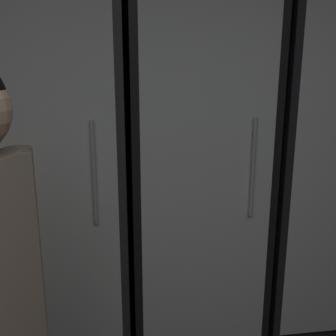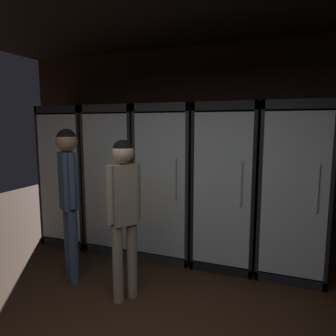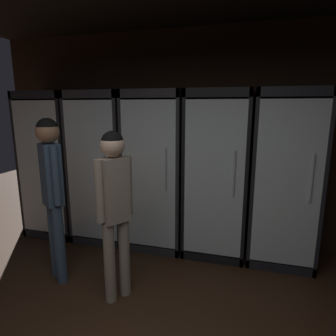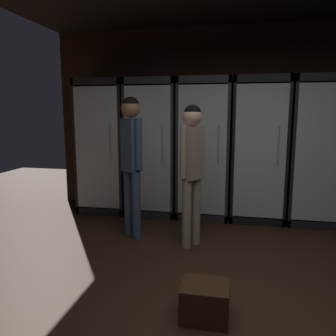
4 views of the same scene
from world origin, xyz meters
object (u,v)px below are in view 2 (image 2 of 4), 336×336
Objects in this scene: cooler_center at (170,183)px; cooler_far_right at (293,191)px; shopper_near at (69,187)px; cooler_right at (227,187)px; cooler_far_left at (75,176)px; cooler_left at (120,179)px; shopper_far at (124,202)px.

cooler_center is 1.00× the size of cooler_far_right.
cooler_far_right reaches higher than shopper_near.
cooler_far_left is at bearing -179.95° from cooler_right.
cooler_left is 1.44m from shopper_far.
cooler_left and cooler_right have the same top height.
cooler_left reaches higher than shopper_near.
cooler_far_left is 1.54m from cooler_center.
cooler_right is at bearing 57.38° from shopper_far.
cooler_far_left is 1.00× the size of cooler_far_right.
cooler_right is at bearing 36.07° from shopper_near.
shopper_near is (-0.77, -1.12, 0.10)m from cooler_center.
cooler_left and cooler_far_right have the same top height.
cooler_left is at bearing 90.14° from shopper_near.
cooler_center is 1.00× the size of cooler_right.
cooler_far_left is 2.31m from cooler_right.
cooler_center reaches higher than shopper_far.
cooler_right is (0.77, 0.00, -0.00)m from cooler_center.
cooler_center is 1.18× the size of shopper_near.
cooler_far_right is at bearing -0.02° from cooler_left.
shopper_far is at bearing -8.77° from shopper_near.
cooler_far_right is 1.99m from shopper_far.
cooler_right is 1.00× the size of cooler_far_right.
cooler_left and cooler_center have the same top height.
cooler_left is (0.77, 0.00, -0.00)m from cooler_far_left.
cooler_far_right reaches higher than shopper_far.
cooler_left is 2.31m from cooler_far_right.
cooler_far_right is 1.25× the size of shopper_far.
cooler_right is (1.54, 0.00, 0.00)m from cooler_left.
cooler_far_left is 3.08m from cooler_far_right.
shopper_far is at bearing -58.72° from cooler_left.
cooler_right is (2.31, 0.00, -0.00)m from cooler_far_left.
shopper_far is (-0.79, -1.23, 0.02)m from cooler_right.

